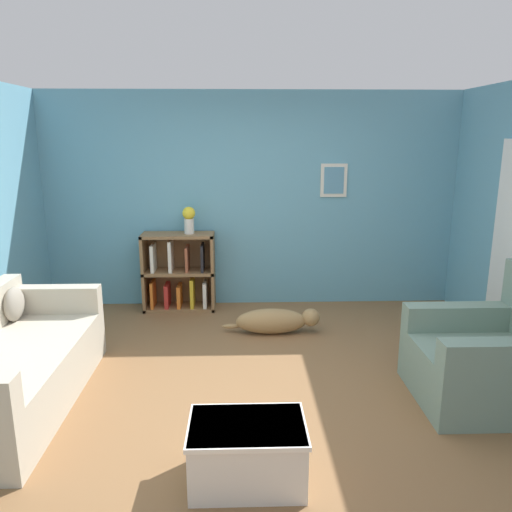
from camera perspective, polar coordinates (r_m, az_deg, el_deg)
name	(u,v)px	position (r m, az deg, el deg)	size (l,w,h in m)	color
ground_plane	(258,387)	(4.39, 0.17, -14.73)	(14.00, 14.00, 0.00)	brown
wall_back	(251,201)	(6.16, -0.54, 6.36)	(5.60, 0.13, 2.60)	#609EB7
couch	(5,369)	(4.44, -26.74, -11.44)	(0.91, 1.97, 0.84)	#B7AD99
bookshelf	(179,273)	(6.15, -8.76, -1.99)	(0.86, 0.35, 0.94)	olive
recliner_chair	(493,358)	(4.47, 25.43, -10.53)	(1.05, 0.96, 1.06)	gray
coffee_table	(247,451)	(3.27, -1.01, -21.35)	(0.72, 0.49, 0.39)	silver
dog	(276,321)	(5.41, 2.26, -7.40)	(1.05, 0.25, 0.28)	#9E7A4C
vase	(189,219)	(5.97, -7.67, 4.26)	(0.15, 0.15, 0.32)	silver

